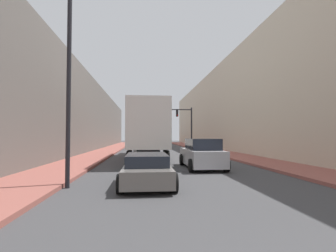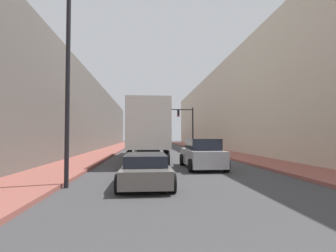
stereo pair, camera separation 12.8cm
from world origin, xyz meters
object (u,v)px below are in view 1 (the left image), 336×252
at_px(semi_truck, 147,130).
at_px(traffic_signal_gantry, 181,120).
at_px(street_lamp, 69,51).
at_px(sedan_car, 147,169).
at_px(suv_car, 202,154).

xyz_separation_m(semi_truck, traffic_signal_gantry, (4.84, 13.88, 1.69)).
relative_size(semi_truck, street_lamp, 1.87).
relative_size(semi_truck, sedan_car, 3.18).
height_order(semi_truck, traffic_signal_gantry, traffic_signal_gantry).
height_order(suv_car, traffic_signal_gantry, traffic_signal_gantry).
xyz_separation_m(semi_truck, street_lamp, (-2.99, -11.95, 2.66)).
relative_size(semi_truck, traffic_signal_gantry, 2.43).
bearing_deg(semi_truck, suv_car, -65.37).
bearing_deg(sedan_car, semi_truck, 89.27).
distance_m(semi_truck, street_lamp, 12.61).
height_order(semi_truck, suv_car, semi_truck).
xyz_separation_m(sedan_car, suv_car, (3.24, 4.65, 0.23)).
bearing_deg(suv_car, sedan_car, -124.88).
distance_m(sedan_car, street_lamp, 5.27).
relative_size(suv_car, traffic_signal_gantry, 0.76).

